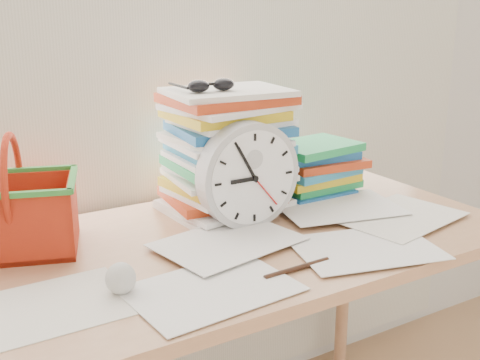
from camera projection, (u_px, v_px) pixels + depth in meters
desk at (225, 268)px, 1.45m from camera, size 1.40×0.70×0.75m
paper_stack at (228, 150)px, 1.59m from camera, size 0.33×0.28×0.33m
clock at (248, 175)px, 1.47m from camera, size 0.27×0.05×0.27m
sunglasses at (211, 85)px, 1.49m from camera, size 0.14×0.12×0.04m
book_stack at (316, 169)px, 1.73m from camera, size 0.26×0.20×0.16m
basket at (14, 194)px, 1.33m from camera, size 0.32×0.28×0.26m
crumpled_ball at (120, 278)px, 1.15m from camera, size 0.06×0.06×0.06m
pen at (297, 268)px, 1.26m from camera, size 0.17×0.02×0.01m
scattered_papers at (225, 237)px, 1.43m from camera, size 1.26×0.42×0.02m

